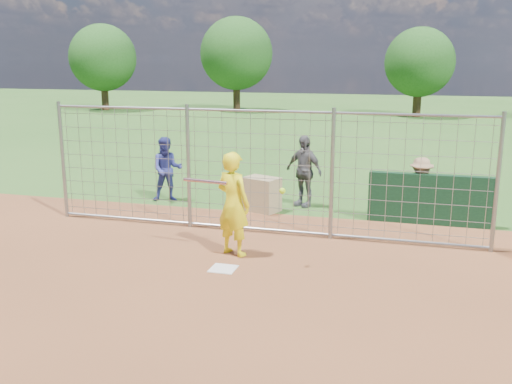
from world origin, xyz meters
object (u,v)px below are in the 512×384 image
(batter, at_px, (233,204))
(bystander_c, at_px, (420,190))
(bystander_a, at_px, (167,169))
(bystander_b, at_px, (304,171))
(equipment_bin, at_px, (262,194))

(batter, bearing_deg, bystander_c, -113.47)
(bystander_c, bearing_deg, batter, 20.95)
(bystander_a, relative_size, bystander_b, 0.93)
(bystander_b, bearing_deg, bystander_a, -146.40)
(bystander_a, bearing_deg, bystander_b, -15.08)
(bystander_b, bearing_deg, batter, -71.39)
(bystander_a, bearing_deg, equipment_bin, -28.98)
(equipment_bin, bearing_deg, bystander_c, 21.50)
(bystander_a, xyz_separation_m, bystander_b, (3.39, 0.41, 0.06))
(bystander_b, bearing_deg, bystander_c, 13.58)
(bystander_b, height_order, equipment_bin, bystander_b)
(batter, height_order, bystander_c, batter)
(batter, relative_size, equipment_bin, 2.39)
(bystander_a, xyz_separation_m, bystander_c, (6.10, -0.23, -0.09))
(batter, xyz_separation_m, bystander_a, (-2.84, 3.42, -0.15))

